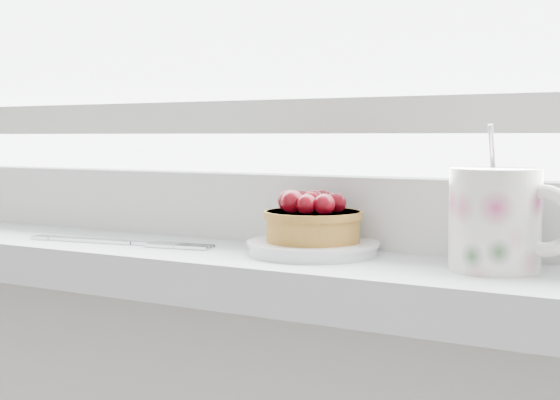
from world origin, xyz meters
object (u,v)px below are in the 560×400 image
Objects in this scene: floral_mug at (498,217)px; saucer at (313,248)px; raspberry_tart at (313,219)px; fork at (118,242)px.

saucer is at bearing 178.55° from floral_mug.
floral_mug is (0.17, -0.00, 0.01)m from raspberry_tart.
saucer is 1.03× the size of floral_mug.
floral_mug is at bearing -1.39° from raspberry_tart.
floral_mug reaches higher than fork.
raspberry_tart is at bearing 9.78° from fork.
floral_mug is at bearing -1.45° from saucer.
fork is at bearing -170.22° from raspberry_tart.
fork is (-0.38, -0.03, -0.04)m from floral_mug.
fork is (-0.21, -0.04, -0.00)m from saucer.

